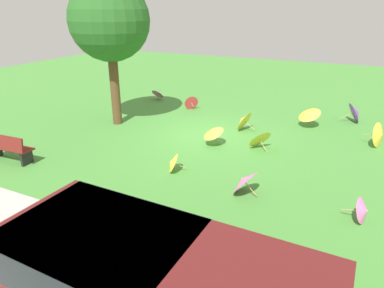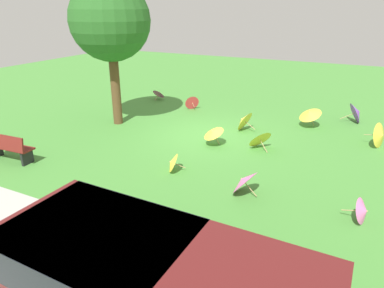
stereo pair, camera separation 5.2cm
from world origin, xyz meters
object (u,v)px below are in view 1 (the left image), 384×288
object	(u,v)px
parasol_yellow_1	(243,120)
parasol_yellow_6	(259,138)
parasol_yellow_3	(309,113)
parasol_red_1	(191,102)
parasol_yellow_2	(213,132)
parasol_pink_3	(158,93)
shade_tree	(109,21)
parasol_yellow_5	(172,162)
parasol_pink_0	(244,181)
parasol_pink_2	(364,211)
parasol_yellow_0	(380,135)
park_bench	(7,148)
parasol_purple_0	(356,112)
van_dark	(146,283)

from	to	relation	value
parasol_yellow_1	parasol_yellow_6	bearing A→B (deg)	125.02
parasol_yellow_3	parasol_red_1	world-z (taller)	parasol_yellow_3
parasol_yellow_2	parasol_pink_3	xyz separation A→B (m)	(4.88, -4.51, -0.14)
shade_tree	parasol_yellow_6	size ratio (longest dim) A/B	5.49
parasol_yellow_1	parasol_pink_3	bearing A→B (deg)	-26.06
parasol_yellow_2	parasol_yellow_6	distance (m)	1.54
parasol_yellow_5	parasol_yellow_6	distance (m)	3.28
parasol_yellow_3	parasol_pink_0	xyz separation A→B (m)	(0.63, 6.07, -0.19)
parasol_yellow_2	parasol_yellow_6	xyz separation A→B (m)	(-1.48, -0.42, -0.10)
parasol_yellow_2	parasol_yellow_5	size ratio (longest dim) A/B	1.48
parasol_pink_2	parasol_yellow_5	bearing A→B (deg)	-4.28
shade_tree	parasol_yellow_0	distance (m)	10.19
parasol_red_1	parasol_yellow_1	bearing A→B (deg)	150.41
park_bench	parasol_yellow_1	size ratio (longest dim) A/B	1.83
parasol_yellow_5	parasol_purple_0	size ratio (longest dim) A/B	0.67
parasol_purple_0	parasol_pink_2	world-z (taller)	parasol_purple_0
parasol_yellow_2	parasol_pink_3	world-z (taller)	parasol_yellow_2
park_bench	parasol_pink_0	size ratio (longest dim) A/B	1.78
park_bench	parasol_red_1	size ratio (longest dim) A/B	2.50
parasol_pink_2	parasol_pink_0	bearing A→B (deg)	-1.32
park_bench	parasol_pink_2	size ratio (longest dim) A/B	2.46
parasol_yellow_0	parasol_purple_0	world-z (taller)	parasol_purple_0
parasol_yellow_5	parasol_purple_0	xyz separation A→B (m)	(-4.48, -7.21, 0.15)
parasol_pink_0	parasol_red_1	bearing A→B (deg)	-54.16
parasol_yellow_1	parasol_pink_2	size ratio (longest dim) A/B	1.34
parasol_yellow_0	parasol_pink_3	bearing A→B (deg)	-12.61
parasol_red_1	van_dark	bearing A→B (deg)	113.15
park_bench	parasol_yellow_1	xyz separation A→B (m)	(-5.44, -5.87, -0.07)
parasol_yellow_6	parasol_pink_2	world-z (taller)	parasol_yellow_6
parasol_pink_0	parasol_purple_0	distance (m)	7.85
van_dark	parasol_yellow_3	xyz separation A→B (m)	(-0.59, -10.52, -0.36)
parasol_yellow_6	parasol_yellow_1	bearing A→B (deg)	-54.98
parasol_yellow_6	parasol_pink_3	bearing A→B (deg)	-32.82
parasol_yellow_2	parasol_yellow_3	world-z (taller)	parasol_yellow_3
parasol_purple_0	parasol_red_1	size ratio (longest dim) A/B	1.54
parasol_pink_0	parasol_yellow_3	bearing A→B (deg)	-95.95
parasol_yellow_6	parasol_red_1	size ratio (longest dim) A/B	1.51
park_bench	parasol_yellow_3	size ratio (longest dim) A/B	1.37
parasol_yellow_5	parasol_purple_0	world-z (taller)	parasol_purple_0
parasol_yellow_1	parasol_yellow_3	xyz separation A→B (m)	(-2.17, -1.47, 0.16)
van_dark	parasol_yellow_3	bearing A→B (deg)	-93.24
parasol_red_1	parasol_purple_0	bearing A→B (deg)	-170.00
parasol_yellow_3	parasol_yellow_6	world-z (taller)	parasol_yellow_3
van_dark	parasol_yellow_0	xyz separation A→B (m)	(-3.06, -9.41, -0.48)
park_bench	parasol_red_1	bearing A→B (deg)	-107.66
parasol_pink_0	parasol_red_1	xyz separation A→B (m)	(4.56, -6.32, -0.04)
parasol_yellow_3	parasol_pink_0	world-z (taller)	parasol_yellow_3
parasol_yellow_6	parasol_red_1	bearing A→B (deg)	-38.32
parasol_red_1	park_bench	bearing A→B (deg)	72.34
parasol_yellow_0	parasol_yellow_6	distance (m)	4.04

